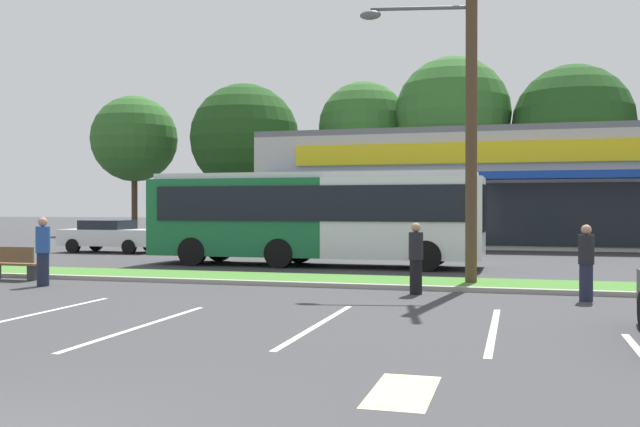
{
  "coord_description": "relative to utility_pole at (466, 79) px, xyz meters",
  "views": [
    {
      "loc": [
        4.64,
        -4.9,
        2.07
      ],
      "look_at": [
        -1.74,
        18.1,
        1.85
      ],
      "focal_mm": 40.08,
      "sensor_mm": 36.0,
      "label": 1
    }
  ],
  "objects": [
    {
      "name": "tree_mid",
      "position": [
        -3.03,
        31.04,
        3.07
      ],
      "size": [
        7.9,
        7.9,
        12.39
      ],
      "color": "#473323",
      "rests_on": "ground_plane"
    },
    {
      "name": "pedestrian_near_bench",
      "position": [
        -10.65,
        -2.77,
        -4.45
      ],
      "size": [
        0.36,
        0.36,
        1.8
      ],
      "rotation": [
        0.0,
        0.0,
        0.44
      ],
      "color": "#1E2338",
      "rests_on": "ground_plane"
    },
    {
      "name": "grass_median",
      "position": [
        -3.35,
        0.14,
        -5.3
      ],
      "size": [
        56.0,
        2.2,
        0.12
      ],
      "primitive_type": "cube",
      "color": "#427A2D",
      "rests_on": "ground_plane"
    },
    {
      "name": "storefront_building",
      "position": [
        -0.25,
        21.95,
        -2.36
      ],
      "size": [
        23.47,
        12.96,
        6.0
      ],
      "color": "#BCB7AD",
      "rests_on": "ground_plane"
    },
    {
      "name": "parking_stripe_0",
      "position": [
        -7.67,
        -6.94,
        -5.35
      ],
      "size": [
        0.12,
        4.8,
        0.01
      ],
      "primitive_type": "cube",
      "color": "silver",
      "rests_on": "ground_plane"
    },
    {
      "name": "pedestrian_by_pole",
      "position": [
        -1.02,
        -1.92,
        -4.5
      ],
      "size": [
        0.34,
        0.34,
        1.7
      ],
      "rotation": [
        0.0,
        0.0,
        0.32
      ],
      "color": "black",
      "rests_on": "ground_plane"
    },
    {
      "name": "bus_stop_bench",
      "position": [
        -12.47,
        -1.7,
        -4.85
      ],
      "size": [
        1.6,
        0.45,
        0.95
      ],
      "rotation": [
        0.0,
        0.0,
        3.14
      ],
      "color": "brown",
      "rests_on": "ground_plane"
    },
    {
      "name": "parking_stripe_1",
      "position": [
        -4.97,
        -7.72,
        -5.35
      ],
      "size": [
        0.12,
        4.8,
        0.01
      ],
      "primitive_type": "cube",
      "color": "silver",
      "rests_on": "ground_plane"
    },
    {
      "name": "lot_arrow",
      "position": [
        0.06,
        -10.83,
        -5.35
      ],
      "size": [
        0.7,
        1.6,
        0.01
      ],
      "primitive_type": "cube",
      "color": "beige",
      "rests_on": "ground_plane"
    },
    {
      "name": "car_0",
      "position": [
        -16.51,
        9.92,
        -4.59
      ],
      "size": [
        4.54,
        2.02,
        1.46
      ],
      "color": "silver",
      "rests_on": "ground_plane"
    },
    {
      "name": "pedestrian_far",
      "position": [
        2.75,
        -2.17,
        -4.51
      ],
      "size": [
        0.34,
        0.34,
        1.68
      ],
      "rotation": [
        0.0,
        0.0,
        6.19
      ],
      "color": "#1E2338",
      "rests_on": "ground_plane"
    },
    {
      "name": "tree_mid_right",
      "position": [
        4.79,
        30.76,
        2.11
      ],
      "size": [
        7.82,
        7.82,
        11.38
      ],
      "color": "#473323",
      "rests_on": "ground_plane"
    },
    {
      "name": "tree_far_left",
      "position": [
        -26.3,
        28.87,
        1.78
      ],
      "size": [
        6.39,
        6.39,
        10.35
      ],
      "color": "#473323",
      "rests_on": "ground_plane"
    },
    {
      "name": "parking_stripe_3",
      "position": [
        0.91,
        -6.41,
        -5.35
      ],
      "size": [
        0.12,
        4.8,
        0.01
      ],
      "primitive_type": "cube",
      "color": "silver",
      "rests_on": "ground_plane"
    },
    {
      "name": "utility_pole",
      "position": [
        0.0,
        0.0,
        0.0
      ],
      "size": [
        3.13,
        2.38,
        10.02
      ],
      "color": "#4C3826",
      "rests_on": "ground_plane"
    },
    {
      "name": "tree_left",
      "position": [
        -17.55,
        28.99,
        1.61
      ],
      "size": [
        7.77,
        7.77,
        10.86
      ],
      "color": "#473323",
      "rests_on": "ground_plane"
    },
    {
      "name": "curb_lip",
      "position": [
        -3.35,
        -1.08,
        -5.3
      ],
      "size": [
        56.0,
        0.24,
        0.12
      ],
      "primitive_type": "cube",
      "color": "#99968C",
      "rests_on": "ground_plane"
    },
    {
      "name": "city_bus",
      "position": [
        -5.59,
        5.23,
        -3.59
      ],
      "size": [
        11.72,
        2.67,
        3.25
      ],
      "rotation": [
        0.0,
        0.0,
        -0.0
      ],
      "color": "#196638",
      "rests_on": "ground_plane"
    },
    {
      "name": "tree_mid_left",
      "position": [
        -9.41,
        31.59,
        2.47
      ],
      "size": [
        6.45,
        6.45,
        11.07
      ],
      "color": "#473323",
      "rests_on": "ground_plane"
    },
    {
      "name": "parking_stripe_2",
      "position": [
        -2.07,
        -6.74,
        -5.35
      ],
      "size": [
        0.12,
        4.8,
        0.01
      ],
      "primitive_type": "cube",
      "color": "silver",
      "rests_on": "ground_plane"
    }
  ]
}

